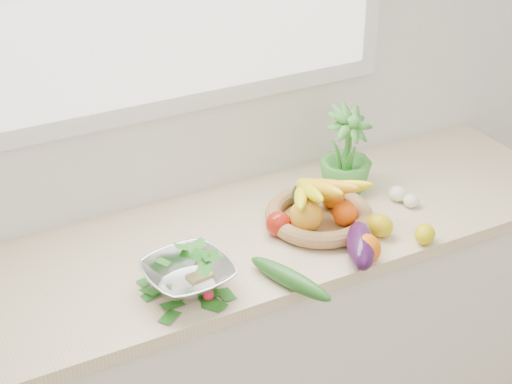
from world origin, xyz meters
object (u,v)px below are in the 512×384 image
eggplant (361,245)px  potted_herb (346,153)px  cucumber (290,278)px  colander_with_spinach (188,270)px  apple (278,224)px  fruit_basket (319,209)px

eggplant → potted_herb: bearing=63.3°
cucumber → colander_with_spinach: colander_with_spinach is taller
eggplant → cucumber: (-0.24, -0.02, -0.02)m
cucumber → apple: bearing=67.9°
potted_herb → colander_with_spinach: bearing=-158.6°
eggplant → colander_with_spinach: colander_with_spinach is taller
apple → potted_herb: 0.37m
colander_with_spinach → apple: bearing=19.5°
potted_herb → colander_with_spinach: (-0.66, -0.26, -0.07)m
fruit_basket → potted_herb: bearing=37.3°
cucumber → potted_herb: potted_herb is taller
apple → eggplant: (0.15, -0.21, 0.01)m
potted_herb → eggplant: bearing=-116.7°
cucumber → fruit_basket: bearing=45.0°
apple → potted_herb: (0.32, 0.14, 0.09)m
apple → colander_with_spinach: size_ratio=0.29×
cucumber → fruit_basket: 0.33m
apple → cucumber: (-0.10, -0.23, -0.01)m
potted_herb → colander_with_spinach: potted_herb is taller
eggplant → colander_with_spinach: size_ratio=0.84×
potted_herb → fruit_basket: (-0.19, -0.14, -0.08)m
eggplant → cucumber: eggplant is taller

